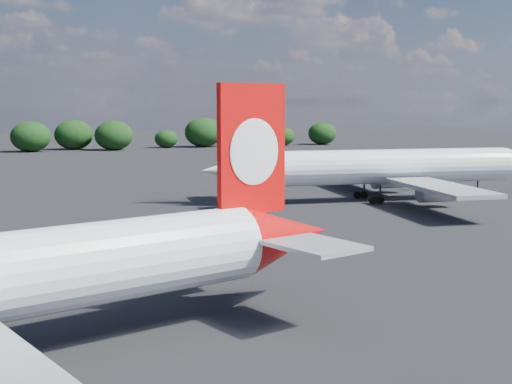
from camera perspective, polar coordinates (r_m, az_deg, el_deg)
name	(u,v)px	position (r m, az deg, el deg)	size (l,w,h in m)	color
china_southern_airliner	(374,168)	(101.66, 9.45, 1.92)	(47.41, 45.22, 15.48)	white
billboard_yellow	(21,137)	(214.16, -18.25, 4.16)	(5.00, 0.30, 5.50)	gold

